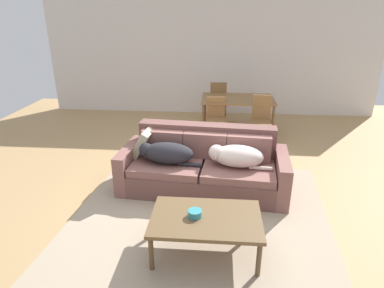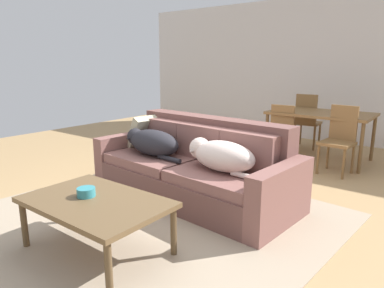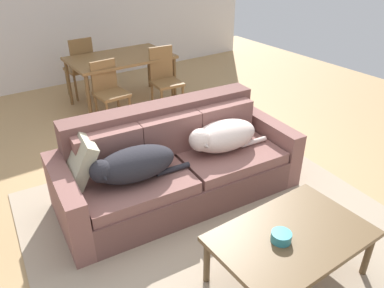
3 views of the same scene
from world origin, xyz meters
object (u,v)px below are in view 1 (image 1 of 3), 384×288
Objects in this scene: coffee_table at (206,220)px; dining_table at (238,101)px; throw_pillow_by_left_arm at (144,142)px; dining_chair_near_right at (261,117)px; dog_on_left_cushion at (166,153)px; dining_chair_far_left at (218,101)px; couch at (204,166)px; dining_chair_near_left at (216,117)px; bowl_on_coffee_table at (195,213)px; dog_on_right_cushion at (235,156)px.

coffee_table is 0.77× the size of dining_table.
dining_chair_near_right is at bearing 42.83° from throw_pillow_by_left_arm.
dog_on_left_cushion is 0.93× the size of dining_chair_far_left.
dining_chair_near_left is at bearing 90.60° from couch.
couch is 2.11× the size of coffee_table.
dining_chair_near_left is (0.06, 3.33, 0.09)m from coffee_table.
dining_chair_near_left is at bearing 87.01° from bowl_on_coffee_table.
throw_pillow_by_left_arm is 2.61m from dining_chair_near_right.
couch is 2.71× the size of dog_on_left_cushion.
bowl_on_coffee_table is 4.45m from dining_chair_far_left.
dining_chair_near_right reaches higher than dining_chair_near_left.
coffee_table is (-0.34, -1.25, -0.19)m from dog_on_right_cushion.
dog_on_left_cushion is at bearing -35.45° from throw_pillow_by_left_arm.
dining_chair_near_left is (-0.43, -0.52, -0.20)m from dining_table.
dining_chair_near_right is at bearing -51.18° from dining_table.
dining_table is (0.49, 3.85, 0.28)m from coffee_table.
throw_pillow_by_left_arm is 2.74m from dining_table.
dog_on_left_cushion is at bearing -111.80° from dining_chair_near_left.
dog_on_left_cushion is 0.46m from throw_pillow_by_left_arm.
throw_pillow_by_left_arm is at bearing 66.70° from dining_chair_far_left.
dining_chair_near_left is at bearing 76.92° from dog_on_left_cushion.
dining_chair_far_left is at bearing 132.03° from dining_chair_near_right.
couch is 2.53m from dining_table.
dining_chair_near_right is (0.58, 2.06, -0.09)m from dog_on_right_cushion.
coffee_table is (0.61, -1.27, -0.19)m from dog_on_left_cushion.
dining_table is 1.73× the size of dining_chair_near_left.
dog_on_left_cushion is 3.25m from dining_chair_far_left.
bowl_on_coffee_table is (0.50, -1.27, -0.11)m from dog_on_left_cushion.
dining_table is at bearing 57.45° from throw_pillow_by_left_arm.
dining_chair_far_left is at bearing 124.44° from dining_table.
throw_pillow_by_left_arm is at bearing 149.53° from dog_on_left_cushion.
coffee_table is at bearing 85.78° from dining_chair_far_left.
dining_chair_far_left is (-0.84, 1.13, 0.02)m from dining_chair_near_right.
dining_table is at bearing 81.03° from bowl_on_coffee_table.
dining_table is at bearing 82.72° from coffee_table.
couch reaches higher than dog_on_left_cushion.
dining_chair_far_left is (-0.41, 0.59, -0.15)m from dining_table.
bowl_on_coffee_table is at bearing 178.81° from coffee_table.
dog_on_left_cushion is 1.03× the size of dog_on_right_cushion.
dog_on_left_cushion is at bearing -113.18° from dining_table.
dining_table is at bearing 91.74° from dog_on_right_cushion.
dining_chair_far_left reaches higher than couch.
dog_on_right_cushion is at bearing 91.51° from dining_chair_far_left.
dog_on_right_cushion is 1.31m from coffee_table.
dining_chair_far_left is at bearing 87.43° from bowl_on_coffee_table.
dining_chair_near_right reaches higher than coffee_table.
couch is at bearing -98.11° from dining_chair_near_left.
dining_table is at bearing 46.68° from dining_chair_near_left.
throw_pillow_by_left_arm is at bearing -123.97° from dining_chair_near_left.
dining_chair_far_left is (0.20, 4.44, 0.05)m from bowl_on_coffee_table.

